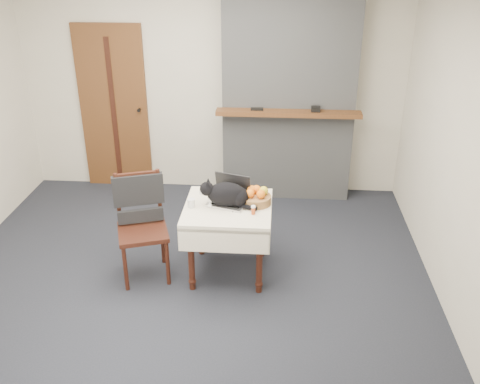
% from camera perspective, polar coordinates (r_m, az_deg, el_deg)
% --- Properties ---
extents(ground, '(4.50, 4.50, 0.00)m').
position_cam_1_polar(ground, '(5.12, -5.42, -8.74)').
color(ground, black).
rests_on(ground, ground).
extents(room_shell, '(4.52, 4.01, 2.61)m').
position_cam_1_polar(room_shell, '(4.82, -5.40, 12.10)').
color(room_shell, beige).
rests_on(room_shell, ground).
extents(door, '(0.82, 0.10, 2.00)m').
position_cam_1_polar(door, '(6.72, -13.30, 8.68)').
color(door, brown).
rests_on(door, ground).
extents(chimney, '(1.62, 0.48, 2.60)m').
position_cam_1_polar(chimney, '(6.21, 5.23, 10.75)').
color(chimney, gray).
rests_on(chimney, ground).
extents(side_table, '(0.78, 0.78, 0.70)m').
position_cam_1_polar(side_table, '(4.84, -1.28, -2.68)').
color(side_table, '#33190E').
rests_on(side_table, ground).
extents(laptop, '(0.41, 0.38, 0.25)m').
position_cam_1_polar(laptop, '(4.83, -1.11, -0.40)').
color(laptop, '#B7B7BC').
rests_on(laptop, side_table).
extents(cat, '(0.53, 0.22, 0.25)m').
position_cam_1_polar(cat, '(4.75, -1.33, -0.29)').
color(cat, black).
rests_on(cat, side_table).
extents(cream_jar, '(0.07, 0.07, 0.08)m').
position_cam_1_polar(cream_jar, '(4.77, -5.23, -1.18)').
color(cream_jar, silver).
rests_on(cream_jar, side_table).
extents(pill_bottle, '(0.04, 0.04, 0.08)m').
position_cam_1_polar(pill_bottle, '(4.63, 1.42, -1.92)').
color(pill_bottle, '#A93E14').
rests_on(pill_bottle, side_table).
extents(fruit_basket, '(0.27, 0.27, 0.15)m').
position_cam_1_polar(fruit_basket, '(4.81, 1.75, -0.54)').
color(fruit_basket, '#925C3A').
rests_on(fruit_basket, side_table).
extents(desk_clutter, '(0.13, 0.11, 0.01)m').
position_cam_1_polar(desk_clutter, '(4.81, 0.40, -1.27)').
color(desk_clutter, black).
rests_on(desk_clutter, side_table).
extents(chair, '(0.56, 0.55, 0.99)m').
position_cam_1_polar(chair, '(4.93, -10.58, -2.02)').
color(chair, '#33190E').
rests_on(chair, ground).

